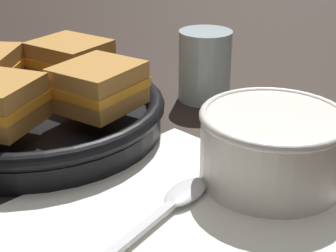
% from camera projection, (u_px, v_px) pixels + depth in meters
% --- Properties ---
extents(ground_plane, '(4.00, 4.00, 0.00)m').
position_uv_depth(ground_plane, '(165.00, 185.00, 0.48)').
color(ground_plane, black).
extents(napkin, '(0.33, 0.29, 0.00)m').
position_uv_depth(napkin, '(161.00, 229.00, 0.42)').
color(napkin, white).
rests_on(napkin, ground_plane).
extents(soup_bowl, '(0.14, 0.14, 0.07)m').
position_uv_depth(soup_bowl, '(272.00, 143.00, 0.47)').
color(soup_bowl, silver).
rests_on(soup_bowl, ground_plane).
extents(spoon, '(0.17, 0.07, 0.01)m').
position_uv_depth(spoon, '(174.00, 202.00, 0.44)').
color(spoon, silver).
rests_on(spoon, napkin).
extents(skillet, '(0.28, 0.37, 0.04)m').
position_uv_depth(skillet, '(39.00, 115.00, 0.58)').
color(skillet, black).
rests_on(skillet, ground_plane).
extents(sandwich_near_left, '(0.10, 0.10, 0.05)m').
position_uv_depth(sandwich_near_left, '(71.00, 60.00, 0.62)').
color(sandwich_near_left, '#B27A38').
rests_on(sandwich_near_left, skillet).
extents(sandwich_far_right, '(0.10, 0.10, 0.05)m').
position_uv_depth(sandwich_far_right, '(95.00, 87.00, 0.53)').
color(sandwich_far_right, '#B27A38').
rests_on(sandwich_far_right, skillet).
extents(drinking_glass, '(0.07, 0.07, 0.09)m').
position_uv_depth(drinking_glass, '(205.00, 66.00, 0.66)').
color(drinking_glass, silver).
rests_on(drinking_glass, ground_plane).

